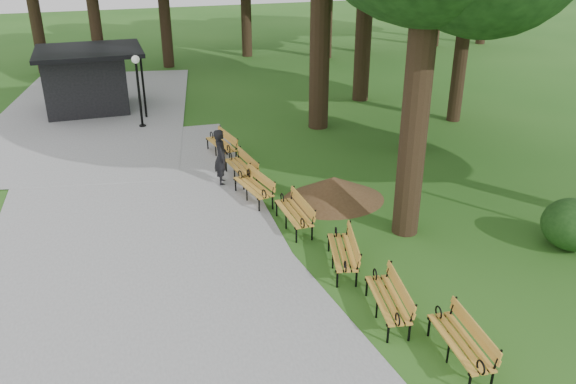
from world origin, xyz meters
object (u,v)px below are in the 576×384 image
object	(u,v)px
bench_1	(388,300)
lamp_post	(137,76)
person	(221,157)
bench_0	(460,342)
bench_3	(294,213)
bench_5	(241,168)
kiosk	(86,80)
bench_2	(342,252)
bench_4	(253,187)
bench_6	(221,144)
dirt_mound	(333,189)

from	to	relation	value
bench_1	lamp_post	bearing A→B (deg)	-155.63
person	bench_0	world-z (taller)	person
bench_0	bench_3	xyz separation A→B (m)	(-1.29, 6.11, 0.00)
bench_3	bench_5	world-z (taller)	same
person	kiosk	size ratio (longest dim) A/B	0.41
person	lamp_post	bearing A→B (deg)	23.36
bench_3	bench_2	bearing A→B (deg)	9.42
bench_2	bench_4	distance (m)	4.51
bench_4	kiosk	bearing A→B (deg)	-169.15
kiosk	lamp_post	bearing A→B (deg)	-57.21
lamp_post	bench_1	world-z (taller)	lamp_post
lamp_post	bench_2	world-z (taller)	lamp_post
person	bench_4	distance (m)	1.72
bench_4	bench_6	world-z (taller)	same
bench_3	lamp_post	bearing A→B (deg)	-164.34
kiosk	bench_4	bearing A→B (deg)	-68.22
bench_5	bench_0	bearing A→B (deg)	3.84
lamp_post	bench_4	size ratio (longest dim) A/B	1.55
person	bench_2	distance (m)	6.17
bench_5	bench_6	xyz separation A→B (m)	(-0.15, 2.36, 0.00)
lamp_post	dirt_mound	size ratio (longest dim) A/B	1.11
dirt_mound	lamp_post	bearing A→B (deg)	118.69
kiosk	bench_6	distance (m)	8.68
bench_6	bench_1	bearing A→B (deg)	-2.52
bench_0	bench_1	world-z (taller)	same
kiosk	dirt_mound	xyz separation A→B (m)	(6.94, -12.06, -1.01)
bench_2	bench_6	distance (m)	8.44
bench_4	bench_3	bearing A→B (deg)	5.22
bench_1	bench_5	xyz separation A→B (m)	(-1.22, 8.09, 0.00)
person	dirt_mound	bearing A→B (deg)	-120.07
bench_2	dirt_mound	bearing A→B (deg)	175.89
lamp_post	dirt_mound	xyz separation A→B (m)	(4.88, -8.92, -1.76)
bench_2	bench_3	size ratio (longest dim) A/B	1.00
lamp_post	person	bearing A→B (deg)	-73.85
bench_3	bench_6	size ratio (longest dim) A/B	1.00
lamp_post	bench_3	world-z (taller)	lamp_post
kiosk	bench_5	bearing A→B (deg)	-64.99
kiosk	bench_0	xyz separation A→B (m)	(6.53, -19.49, -0.95)
lamp_post	bench_5	world-z (taller)	lamp_post
kiosk	bench_3	distance (m)	14.40
dirt_mound	bench_2	size ratio (longest dim) A/B	1.39
bench_4	bench_6	size ratio (longest dim) A/B	1.00
bench_1	bench_5	distance (m)	8.18
lamp_post	bench_6	size ratio (longest dim) A/B	1.55
bench_1	bench_2	xyz separation A→B (m)	(-0.16, 2.10, 0.00)
bench_6	bench_3	bearing A→B (deg)	-2.81
bench_3	bench_6	distance (m)	6.05
bench_1	bench_5	size ratio (longest dim) A/B	1.00
bench_1	bench_6	xyz separation A→B (m)	(-1.37, 10.46, 0.00)
dirt_mound	bench_2	distance (m)	3.87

